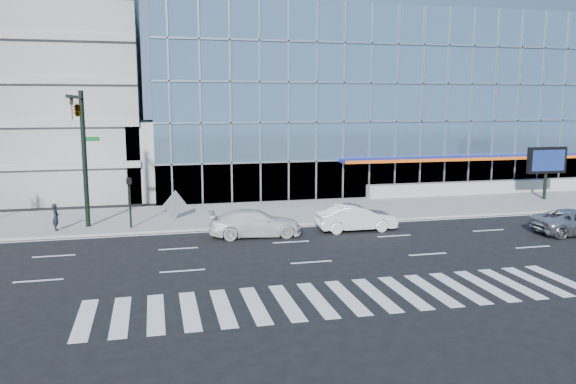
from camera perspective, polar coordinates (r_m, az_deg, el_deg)
name	(u,v)px	position (r m, az deg, el deg)	size (l,w,h in m)	color
ground	(291,242)	(30.41, 0.32, -5.11)	(160.00, 160.00, 0.00)	black
sidewalk	(263,213)	(38.02, -2.58, -2.14)	(120.00, 8.00, 0.15)	gray
theatre_building	(363,103)	(58.56, 7.62, 8.99)	(42.00, 26.00, 15.00)	#658BA8
ramp_block	(167,158)	(46.85, -12.21, 3.38)	(6.00, 8.00, 6.00)	gray
retaining_wall	(536,185)	(51.29, 23.89, 0.64)	(30.00, 0.80, 1.00)	gray
traffic_signal	(80,126)	(33.45, -20.41, 6.30)	(1.14, 5.74, 8.00)	black
ped_signal_post	(130,195)	(34.01, -15.79, -0.26)	(0.30, 0.33, 3.00)	black
marquee_sign	(547,161)	(46.97, 24.80, 2.85)	(3.20, 0.43, 4.00)	black
white_suv	(255,223)	(31.62, -3.35, -3.17)	(2.11, 5.19, 1.51)	silver
white_sedan	(356,218)	(33.18, 6.91, -2.62)	(1.63, 4.67, 1.54)	silver
pedestrian	(56,217)	(34.94, -22.52, -2.37)	(0.57, 0.38, 1.58)	black
tilted_panel	(175,205)	(36.15, -11.43, -1.29)	(1.30, 0.06, 1.30)	#979797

